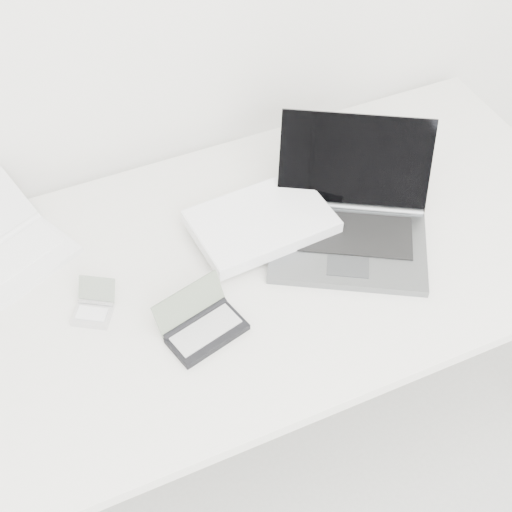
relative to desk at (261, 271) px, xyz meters
name	(u,v)px	position (x,y,z in m)	size (l,w,h in m)	color
desk	(261,271)	(0.00, 0.00, 0.00)	(1.60, 0.80, 0.73)	white
laptop_large	(308,222)	(0.13, 0.03, 0.08)	(0.58, 0.47, 0.22)	slate
netbook_open_white	(9,248)	(-0.51, 0.24, 0.07)	(0.32, 0.34, 0.10)	white
pda_silver	(94,308)	(-0.38, 0.00, 0.06)	(0.12, 0.12, 0.06)	silver
palmtop_charcoal	(202,326)	(-0.19, -0.13, 0.06)	(0.18, 0.15, 0.08)	black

